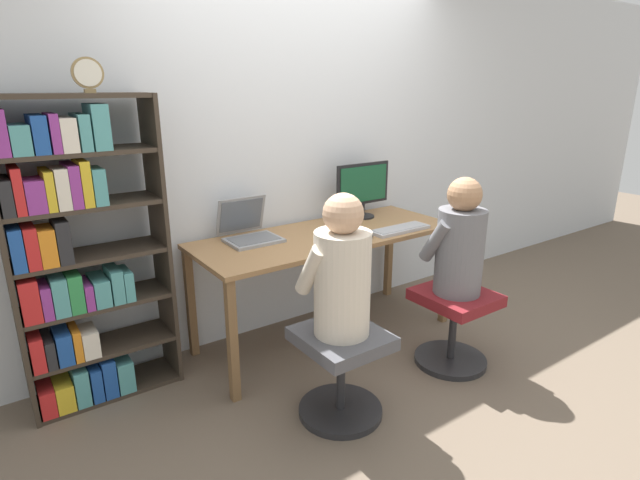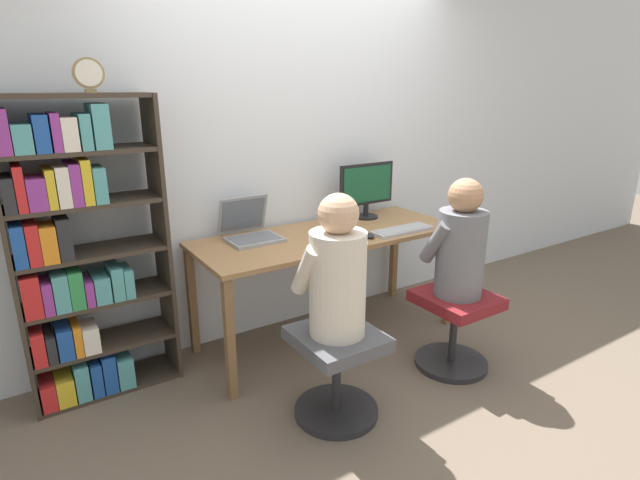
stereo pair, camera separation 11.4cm
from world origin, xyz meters
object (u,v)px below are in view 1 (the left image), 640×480
Objects in this scene: person_at_laptop at (342,273)px; bookshelf at (74,261)px; office_chair_left at (453,321)px; keyboard at (400,229)px; desktop_monitor at (363,189)px; desk_clock at (88,74)px; laptop at (249,232)px; person_at_monitor at (460,243)px; office_chair_right at (341,366)px.

person_at_laptop is 0.44× the size of bookshelf.
bookshelf reaches higher than office_chair_left.
keyboard is at bearing 29.82° from person_at_laptop.
office_chair_left is 0.29× the size of bookshelf.
desktop_monitor is 1.99m from desk_clock.
laptop is 1.43m from office_chair_left.
desk_clock reaches higher than person_at_monitor.
office_chair_left is at bearing -90.99° from desktop_monitor.
bookshelf is (-1.08, 0.94, 0.01)m from person_at_laptop.
bookshelf reaches higher than laptop.
desk_clock reaches higher than bookshelf.
office_chair_left is at bearing 0.12° from person_at_laptop.
office_chair_right is at bearing -179.22° from person_at_monitor.
keyboard is at bearing -93.53° from desktop_monitor.
person_at_monitor reaches higher than office_chair_left.
office_chair_left is 2.50m from desk_clock.
office_chair_left is 1.00× the size of office_chair_right.
laptop is 0.93m from person_at_laptop.
desktop_monitor reaches higher than office_chair_right.
office_chair_left is 0.52m from person_at_monitor.
keyboard is 2.66× the size of desk_clock.
desktop_monitor is at bearing 0.41° from bookshelf.
person_at_laptop is (-0.91, -0.00, 0.53)m from office_chair_left.
desktop_monitor is at bearing 89.01° from office_chair_left.
laptop is at bearing 4.16° from desk_clock.
laptop is 0.68× the size of office_chair_left.
person_at_monitor reaches higher than keyboard.
desk_clock is at bearing -177.26° from desktop_monitor.
keyboard reaches higher than office_chair_right.
person_at_monitor is at bearing 0.78° from office_chair_right.
keyboard reaches higher than office_chair_left.
keyboard is 0.26× the size of bookshelf.
bookshelf is at bearing 157.24° from desk_clock.
office_chair_right is (-0.92, -0.96, -0.70)m from desktop_monitor.
bookshelf is 10.09× the size of desk_clock.
person_at_laptop is at bearing 90.00° from office_chair_right.
keyboard is at bearing -23.68° from laptop.
person_at_monitor is (-0.02, -0.94, -0.17)m from desktop_monitor.
office_chair_right is (-0.90, -0.52, -0.49)m from keyboard.
office_chair_left is at bearing 0.46° from office_chair_right.
person_at_laptop is at bearing -134.19° from desktop_monitor.
desktop_monitor is 1.42× the size of laptop.
desk_clock is (-0.90, 0.86, 0.96)m from person_at_laptop.
laptop is 2.01× the size of desk_clock.
keyboard is 0.62× the size of person_at_monitor.
bookshelf is at bearing -179.59° from desktop_monitor.
keyboard is at bearing 91.19° from person_at_monitor.
person_at_laptop is 4.43× the size of desk_clock.
person_at_laptop is at bearing -179.55° from person_at_monitor.
office_chair_right is at bearing -149.92° from keyboard.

